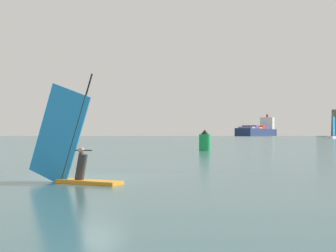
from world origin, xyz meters
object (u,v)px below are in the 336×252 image
(channel_buoy, at_px, (205,141))
(small_sailboat, at_px, (333,136))
(cargo_ship, at_px, (258,131))
(windsurfer, at_px, (73,155))

(channel_buoy, relative_size, small_sailboat, 0.19)
(small_sailboat, bearing_deg, cargo_ship, -144.28)
(windsurfer, bearing_deg, small_sailboat, 95.59)
(cargo_ship, bearing_deg, small_sailboat, 17.54)
(cargo_ship, bearing_deg, channel_buoy, 14.01)
(windsurfer, xyz_separation_m, small_sailboat, (-3.69, 228.62, 0.18))
(cargo_ship, xyz_separation_m, channel_buoy, (159.19, -817.06, -8.57))
(windsurfer, xyz_separation_m, channel_buoy, (-6.30, 34.99, 0.05))
(channel_buoy, distance_m, small_sailboat, 193.64)
(channel_buoy, bearing_deg, windsurfer, -79.79)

